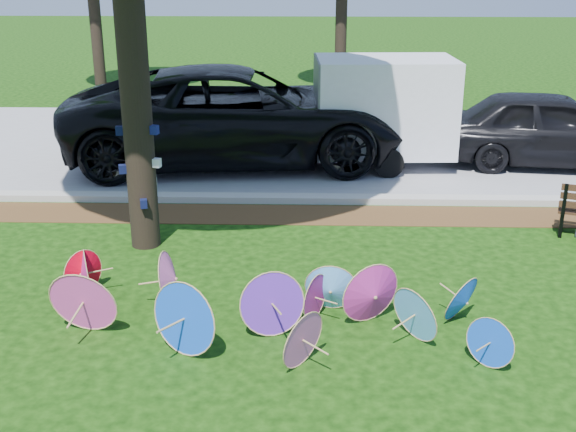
{
  "coord_description": "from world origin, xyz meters",
  "views": [
    {
      "loc": [
        0.76,
        -7.15,
        4.26
      ],
      "look_at": [
        0.5,
        2.0,
        0.9
      ],
      "focal_mm": 45.0,
      "sensor_mm": 36.0,
      "label": 1
    }
  ],
  "objects_px": {
    "black_van": "(239,115)",
    "dark_pickup": "(551,129)",
    "parasol_pile": "(216,301)",
    "cargo_trailer": "(384,106)"
  },
  "relations": [
    {
      "from": "black_van",
      "to": "cargo_trailer",
      "type": "relative_size",
      "value": 2.62
    },
    {
      "from": "black_van",
      "to": "dark_pickup",
      "type": "bearing_deg",
      "value": -97.22
    },
    {
      "from": "parasol_pile",
      "to": "dark_pickup",
      "type": "distance_m",
      "value": 9.51
    },
    {
      "from": "cargo_trailer",
      "to": "parasol_pile",
      "type": "bearing_deg",
      "value": -113.01
    },
    {
      "from": "parasol_pile",
      "to": "cargo_trailer",
      "type": "height_order",
      "value": "cargo_trailer"
    },
    {
      "from": "black_van",
      "to": "cargo_trailer",
      "type": "bearing_deg",
      "value": -99.95
    },
    {
      "from": "black_van",
      "to": "cargo_trailer",
      "type": "height_order",
      "value": "cargo_trailer"
    },
    {
      "from": "black_van",
      "to": "dark_pickup",
      "type": "xyz_separation_m",
      "value": [
        6.53,
        -0.1,
        -0.22
      ]
    },
    {
      "from": "parasol_pile",
      "to": "black_van",
      "type": "distance_m",
      "value": 7.39
    },
    {
      "from": "parasol_pile",
      "to": "dark_pickup",
      "type": "relative_size",
      "value": 1.54
    }
  ]
}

